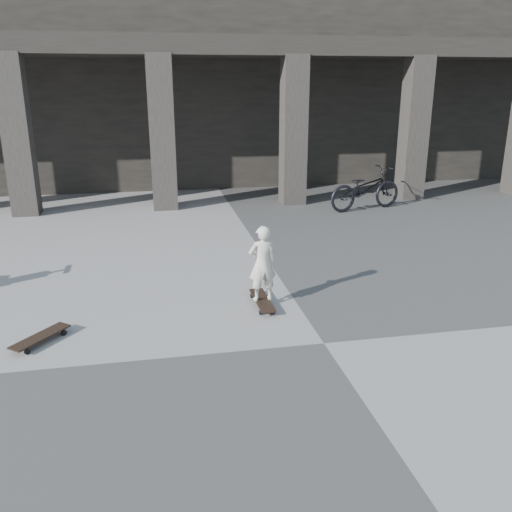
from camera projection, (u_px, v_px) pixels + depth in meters
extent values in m
plane|color=#474745|center=(324.00, 343.00, 7.22)|extent=(90.00, 90.00, 0.00)
cube|color=black|center=(206.00, 90.00, 19.36)|extent=(28.00, 6.00, 6.00)
cube|color=black|center=(222.00, 47.00, 14.88)|extent=(28.00, 2.80, 0.50)
cube|color=#2B2924|center=(18.00, 136.00, 13.56)|extent=(0.65, 0.65, 4.00)
cube|color=#2B2924|center=(162.00, 134.00, 14.21)|extent=(0.65, 0.65, 4.00)
cube|color=#2B2924|center=(293.00, 131.00, 14.86)|extent=(0.65, 0.65, 4.00)
cube|color=#2B2924|center=(414.00, 129.00, 15.51)|extent=(0.65, 0.65, 4.00)
cube|color=black|center=(262.00, 300.00, 8.41)|extent=(0.24, 0.97, 0.02)
cube|color=#B2B2B7|center=(258.00, 295.00, 8.74)|extent=(0.20, 0.05, 0.03)
cube|color=#B2B2B7|center=(267.00, 311.00, 8.11)|extent=(0.20, 0.05, 0.03)
cylinder|color=black|center=(251.00, 296.00, 8.72)|extent=(0.03, 0.07, 0.07)
cylinder|color=black|center=(264.00, 295.00, 8.76)|extent=(0.03, 0.07, 0.07)
cylinder|color=black|center=(260.00, 312.00, 8.09)|extent=(0.03, 0.07, 0.07)
cylinder|color=black|center=(274.00, 311.00, 8.13)|extent=(0.03, 0.07, 0.07)
cube|color=black|center=(40.00, 336.00, 7.21)|extent=(0.72, 0.83, 0.02)
cube|color=#B2B2B7|center=(59.00, 330.00, 7.48)|extent=(0.19, 0.17, 0.03)
cube|color=#B2B2B7|center=(22.00, 349.00, 6.96)|extent=(0.19, 0.17, 0.03)
cylinder|color=black|center=(53.00, 330.00, 7.53)|extent=(0.07, 0.08, 0.08)
cylinder|color=black|center=(64.00, 333.00, 7.44)|extent=(0.07, 0.08, 0.08)
cylinder|color=black|center=(17.00, 348.00, 7.01)|extent=(0.07, 0.08, 0.08)
cylinder|color=black|center=(27.00, 352.00, 6.92)|extent=(0.07, 0.08, 0.08)
imported|color=silver|center=(262.00, 264.00, 8.23)|extent=(0.46, 0.33, 1.18)
imported|color=black|center=(365.00, 189.00, 14.49)|extent=(2.29, 1.27, 1.14)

